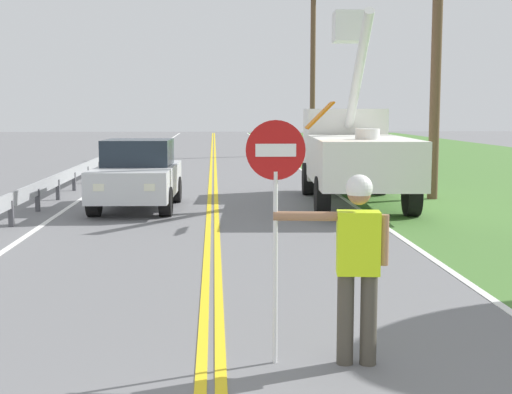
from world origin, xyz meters
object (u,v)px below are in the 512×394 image
at_px(stop_sign_paddle, 276,187).
at_px(utility_pole_near, 437,25).
at_px(utility_bucket_truck, 353,149).
at_px(utility_pole_mid, 313,68).
at_px(oncoming_sedan_nearest, 138,175).
at_px(flagger_worker, 357,257).

height_order(stop_sign_paddle, utility_pole_near, utility_pole_near).
xyz_separation_m(utility_bucket_truck, utility_pole_mid, (1.71, 20.38, 3.27)).
distance_m(oncoming_sedan_nearest, utility_pole_near, 8.89).
bearing_deg(stop_sign_paddle, flagger_worker, -6.33).
relative_size(oncoming_sedan_nearest, utility_pole_mid, 0.46).
distance_m(stop_sign_paddle, oncoming_sedan_nearest, 11.47).
relative_size(flagger_worker, utility_pole_mid, 0.20).
bearing_deg(flagger_worker, oncoming_sedan_nearest, 106.00).
xyz_separation_m(flagger_worker, stop_sign_paddle, (-0.76, 0.08, 0.66)).
bearing_deg(utility_pole_near, flagger_worker, -109.98).
height_order(stop_sign_paddle, oncoming_sedan_nearest, stop_sign_paddle).
bearing_deg(flagger_worker, utility_bucket_truck, 79.32).
xyz_separation_m(oncoming_sedan_nearest, utility_pole_near, (7.87, 1.52, 3.85)).
distance_m(flagger_worker, oncoming_sedan_nearest, 11.70).
bearing_deg(flagger_worker, utility_pole_near, 70.02).
distance_m(utility_bucket_truck, utility_pole_mid, 20.71).
bearing_deg(utility_pole_near, oncoming_sedan_nearest, -169.08).
bearing_deg(utility_bucket_truck, utility_pole_mid, 85.21).
xyz_separation_m(flagger_worker, utility_pole_mid, (4.01, 32.58, 3.63)).
height_order(utility_bucket_truck, utility_pole_near, utility_pole_near).
distance_m(flagger_worker, stop_sign_paddle, 1.02).
distance_m(oncoming_sedan_nearest, utility_pole_mid, 22.85).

